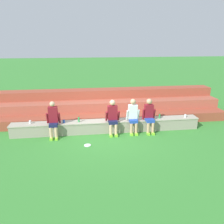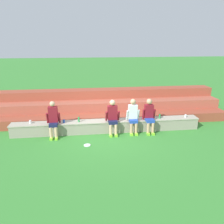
{
  "view_description": "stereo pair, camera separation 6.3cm",
  "coord_description": "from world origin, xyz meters",
  "px_view_note": "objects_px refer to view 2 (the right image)",
  "views": [
    {
      "loc": [
        -0.93,
        -8.15,
        3.55
      ],
      "look_at": [
        0.19,
        0.24,
        0.82
      ],
      "focal_mm": 36.11,
      "sensor_mm": 36.0,
      "label": 1
    },
    {
      "loc": [
        -0.87,
        -8.16,
        3.55
      ],
      "look_at": [
        0.19,
        0.24,
        0.82
      ],
      "focal_mm": 36.11,
      "sensor_mm": 36.0,
      "label": 2
    }
  ],
  "objects_px": {
    "person_left_of_center": "(113,116)",
    "plastic_cup_middle": "(186,116)",
    "person_far_left": "(53,119)",
    "person_right_of_center": "(149,115)",
    "plastic_cup_right_end": "(30,122)",
    "frisbee": "(87,145)",
    "person_center": "(133,115)",
    "water_bottle_mid_left": "(160,116)",
    "water_bottle_near_left": "(79,119)",
    "plastic_cup_left_end": "(64,121)"
  },
  "relations": [
    {
      "from": "person_left_of_center",
      "to": "plastic_cup_middle",
      "type": "bearing_deg",
      "value": 3.98
    },
    {
      "from": "person_far_left",
      "to": "person_right_of_center",
      "type": "xyz_separation_m",
      "value": [
        3.71,
        0.03,
        -0.01
      ]
    },
    {
      "from": "plastic_cup_right_end",
      "to": "person_right_of_center",
      "type": "bearing_deg",
      "value": -3.48
    },
    {
      "from": "person_far_left",
      "to": "frisbee",
      "type": "xyz_separation_m",
      "value": [
        1.22,
        -0.9,
        -0.71
      ]
    },
    {
      "from": "plastic_cup_middle",
      "to": "frisbee",
      "type": "distance_m",
      "value": 4.27
    },
    {
      "from": "person_left_of_center",
      "to": "person_right_of_center",
      "type": "bearing_deg",
      "value": 1.29
    },
    {
      "from": "frisbee",
      "to": "plastic_cup_right_end",
      "type": "bearing_deg",
      "value": 150.36
    },
    {
      "from": "frisbee",
      "to": "person_center",
      "type": "bearing_deg",
      "value": 26.71
    },
    {
      "from": "person_right_of_center",
      "to": "water_bottle_mid_left",
      "type": "relative_size",
      "value": 6.1
    },
    {
      "from": "person_center",
      "to": "water_bottle_near_left",
      "type": "distance_m",
      "value": 2.13
    },
    {
      "from": "person_right_of_center",
      "to": "water_bottle_near_left",
      "type": "xyz_separation_m",
      "value": [
        -2.77,
        0.21,
        -0.13
      ]
    },
    {
      "from": "person_left_of_center",
      "to": "water_bottle_mid_left",
      "type": "xyz_separation_m",
      "value": [
        1.96,
        0.23,
        -0.15
      ]
    },
    {
      "from": "person_left_of_center",
      "to": "plastic_cup_right_end",
      "type": "bearing_deg",
      "value": 174.32
    },
    {
      "from": "water_bottle_near_left",
      "to": "person_left_of_center",
      "type": "bearing_deg",
      "value": -10.53
    },
    {
      "from": "person_far_left",
      "to": "water_bottle_mid_left",
      "type": "distance_m",
      "value": 4.21
    },
    {
      "from": "person_far_left",
      "to": "plastic_cup_left_end",
      "type": "bearing_deg",
      "value": 32.29
    },
    {
      "from": "person_left_of_center",
      "to": "plastic_cup_left_end",
      "type": "distance_m",
      "value": 1.9
    },
    {
      "from": "person_left_of_center",
      "to": "person_right_of_center",
      "type": "distance_m",
      "value": 1.47
    },
    {
      "from": "person_far_left",
      "to": "person_left_of_center",
      "type": "xyz_separation_m",
      "value": [
        2.24,
        0.0,
        0.01
      ]
    },
    {
      "from": "person_left_of_center",
      "to": "plastic_cup_left_end",
      "type": "xyz_separation_m",
      "value": [
        -1.88,
        0.23,
        -0.19
      ]
    },
    {
      "from": "person_left_of_center",
      "to": "water_bottle_near_left",
      "type": "xyz_separation_m",
      "value": [
        -1.3,
        0.24,
        -0.14
      ]
    },
    {
      "from": "person_right_of_center",
      "to": "water_bottle_mid_left",
      "type": "xyz_separation_m",
      "value": [
        0.49,
        0.2,
        -0.14
      ]
    },
    {
      "from": "person_right_of_center",
      "to": "water_bottle_near_left",
      "type": "distance_m",
      "value": 2.78
    },
    {
      "from": "person_far_left",
      "to": "frisbee",
      "type": "distance_m",
      "value": 1.68
    },
    {
      "from": "person_center",
      "to": "plastic_cup_middle",
      "type": "bearing_deg",
      "value": 4.95
    },
    {
      "from": "person_far_left",
      "to": "plastic_cup_right_end",
      "type": "height_order",
      "value": "person_far_left"
    },
    {
      "from": "water_bottle_near_left",
      "to": "plastic_cup_right_end",
      "type": "relative_size",
      "value": 1.97
    },
    {
      "from": "person_center",
      "to": "plastic_cup_right_end",
      "type": "relative_size",
      "value": 11.47
    },
    {
      "from": "water_bottle_mid_left",
      "to": "plastic_cup_middle",
      "type": "relative_size",
      "value": 1.71
    },
    {
      "from": "plastic_cup_left_end",
      "to": "person_far_left",
      "type": "bearing_deg",
      "value": -147.71
    },
    {
      "from": "water_bottle_near_left",
      "to": "frisbee",
      "type": "xyz_separation_m",
      "value": [
        0.28,
        -1.14,
        -0.58
      ]
    },
    {
      "from": "plastic_cup_middle",
      "to": "plastic_cup_right_end",
      "type": "height_order",
      "value": "plastic_cup_middle"
    },
    {
      "from": "person_left_of_center",
      "to": "water_bottle_near_left",
      "type": "height_order",
      "value": "person_left_of_center"
    },
    {
      "from": "plastic_cup_middle",
      "to": "plastic_cup_left_end",
      "type": "bearing_deg",
      "value": 179.85
    },
    {
      "from": "plastic_cup_middle",
      "to": "plastic_cup_right_end",
      "type": "bearing_deg",
      "value": 179.07
    },
    {
      "from": "water_bottle_near_left",
      "to": "frisbee",
      "type": "height_order",
      "value": "water_bottle_near_left"
    },
    {
      "from": "person_left_of_center",
      "to": "plastic_cup_left_end",
      "type": "bearing_deg",
      "value": 173.13
    },
    {
      "from": "plastic_cup_right_end",
      "to": "person_left_of_center",
      "type": "bearing_deg",
      "value": -5.68
    },
    {
      "from": "plastic_cup_right_end",
      "to": "water_bottle_near_left",
      "type": "bearing_deg",
      "value": -2.21
    },
    {
      "from": "plastic_cup_right_end",
      "to": "frisbee",
      "type": "relative_size",
      "value": 0.5
    },
    {
      "from": "person_center",
      "to": "plastic_cup_middle",
      "type": "xyz_separation_m",
      "value": [
        2.26,
        0.2,
        -0.19
      ]
    },
    {
      "from": "plastic_cup_middle",
      "to": "person_right_of_center",
      "type": "bearing_deg",
      "value": -173.56
    },
    {
      "from": "person_center",
      "to": "plastic_cup_left_end",
      "type": "bearing_deg",
      "value": 175.55
    },
    {
      "from": "person_left_of_center",
      "to": "plastic_cup_middle",
      "type": "distance_m",
      "value": 3.08
    },
    {
      "from": "person_center",
      "to": "plastic_cup_middle",
      "type": "distance_m",
      "value": 2.28
    },
    {
      "from": "plastic_cup_middle",
      "to": "person_left_of_center",
      "type": "bearing_deg",
      "value": -176.02
    },
    {
      "from": "plastic_cup_middle",
      "to": "plastic_cup_right_end",
      "type": "relative_size",
      "value": 1.08
    },
    {
      "from": "person_right_of_center",
      "to": "plastic_cup_middle",
      "type": "distance_m",
      "value": 1.62
    },
    {
      "from": "plastic_cup_middle",
      "to": "frisbee",
      "type": "xyz_separation_m",
      "value": [
        -4.09,
        -1.12,
        -0.53
      ]
    },
    {
      "from": "person_left_of_center",
      "to": "frisbee",
      "type": "bearing_deg",
      "value": -138.54
    }
  ]
}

